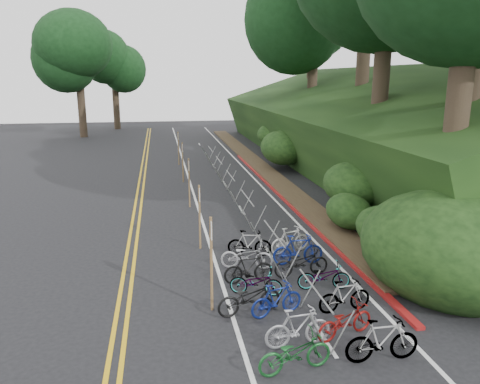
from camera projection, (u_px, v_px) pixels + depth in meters
The scene contains 10 objects.
ground at pixel (195, 312), 13.08m from camera, with size 120.00×120.00×0.00m, color black.
road_markings at pixel (192, 212), 22.85m from camera, with size 7.47×80.00×0.01m.
red_curb at pixel (282, 197), 25.50m from camera, with size 0.25×28.00×0.10m, color maroon.
embankment at pixel (357, 134), 32.84m from camera, with size 14.30×48.14×9.11m.
bike_rack_front at pixel (315, 301), 11.99m from camera, with size 1.13×2.59×1.14m.
bike_racks_rest at pixel (230, 181), 25.82m from camera, with size 1.14×23.00×1.17m.
signpost_near at pixel (211, 258), 12.85m from camera, with size 0.08×0.40×2.74m.
signposts_rest at pixel (186, 168), 26.24m from camera, with size 0.08×18.40×2.50m.
bike_front at pixel (249, 297), 12.88m from camera, with size 1.85×0.65×0.97m, color black.
bike_valet at pixel (294, 281), 13.95m from camera, with size 3.05×8.87×1.09m.
Camera 1 is at (-0.79, -11.95, 6.38)m, focal length 35.00 mm.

